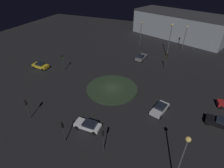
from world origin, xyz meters
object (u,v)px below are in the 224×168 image
(traffic_light_southeast, at_px, (166,59))
(car_silver, at_px, (160,109))
(car_white, at_px, (88,125))
(traffic_light_west, at_px, (63,128))
(car_yellow, at_px, (40,65))
(traffic_light_north, at_px, (63,60))
(car_black, at_px, (220,122))
(streetlamp_southeast, at_px, (185,35))
(store_building, at_px, (179,25))
(traffic_light_west_near, at_px, (103,137))
(car_grey, at_px, (141,57))
(streetlamp_east_near, at_px, (141,31))
(traffic_light_northwest, at_px, (27,106))
(streetlamp_east, at_px, (170,35))
(streetlamp_southwest, at_px, (183,153))

(traffic_light_southeast, bearing_deg, car_silver, 39.22)
(car_white, relative_size, traffic_light_west, 1.13)
(car_yellow, distance_m, traffic_light_north, 6.87)
(car_white, relative_size, car_black, 1.02)
(car_silver, relative_size, streetlamp_southeast, 0.61)
(traffic_light_west, bearing_deg, traffic_light_north, 40.08)
(car_silver, xyz_separation_m, store_building, (45.31, 1.53, 3.64))
(streetlamp_southeast, distance_m, store_building, 13.49)
(traffic_light_west_near, bearing_deg, car_grey, -13.05)
(traffic_light_west_near, bearing_deg, streetlamp_east_near, -9.75)
(traffic_light_west, height_order, traffic_light_northwest, traffic_light_northwest)
(traffic_light_southeast, bearing_deg, car_yellow, -34.80)
(car_yellow, bearing_deg, streetlamp_east, -143.64)
(streetlamp_east, bearing_deg, car_white, 167.24)
(car_white, height_order, streetlamp_southwest, streetlamp_southwest)
(store_building, bearing_deg, car_white, 102.68)
(traffic_light_west, bearing_deg, traffic_light_west_near, -78.00)
(car_white, bearing_deg, car_black, -156.01)
(traffic_light_southeast, height_order, traffic_light_north, traffic_light_north)
(car_silver, xyz_separation_m, streetlamp_east_near, (31.56, 12.32, 3.87))
(traffic_light_southeast, bearing_deg, streetlamp_east, -142.05)
(car_black, bearing_deg, streetlamp_southeast, -68.21)
(store_building, bearing_deg, car_yellow, 75.00)
(car_white, height_order, traffic_light_west_near, traffic_light_west_near)
(car_grey, distance_m, streetlamp_east_near, 12.72)
(car_silver, bearing_deg, streetlamp_southwest, 33.61)
(car_yellow, relative_size, store_building, 0.12)
(car_yellow, bearing_deg, streetlamp_southwest, 156.52)
(streetlamp_southwest, bearing_deg, streetlamp_east_near, 20.37)
(traffic_light_north, distance_m, store_building, 45.53)
(streetlamp_east, bearing_deg, traffic_light_southeast, -175.41)
(traffic_light_northwest, relative_size, streetlamp_east, 0.40)
(car_yellow, distance_m, traffic_light_southeast, 31.98)
(car_grey, height_order, traffic_light_north, traffic_light_north)
(traffic_light_north, bearing_deg, traffic_light_southeast, 36.27)
(traffic_light_west, xyz_separation_m, streetlamp_southeast, (44.09, -13.14, 2.25))
(car_white, bearing_deg, streetlamp_southwest, 165.10)
(traffic_light_north, height_order, streetlamp_southwest, streetlamp_southwest)
(store_building, bearing_deg, traffic_light_southeast, 111.08)
(car_silver, height_order, streetlamp_southeast, streetlamp_southeast)
(car_yellow, xyz_separation_m, streetlamp_east_near, (26.59, -19.03, 3.83))
(car_black, height_order, streetlamp_east_near, streetlamp_east_near)
(car_black, xyz_separation_m, streetlamp_east, (24.24, 11.90, 5.68))
(car_silver, relative_size, car_yellow, 1.08)
(car_black, distance_m, streetlamp_east, 27.59)
(traffic_light_northwest, distance_m, streetlamp_east_near, 42.51)
(traffic_light_north, relative_size, streetlamp_east_near, 0.55)
(car_white, height_order, car_black, car_black)
(streetlamp_east_near, bearing_deg, streetlamp_east, -124.66)
(streetlamp_east, bearing_deg, traffic_light_west_near, 174.40)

